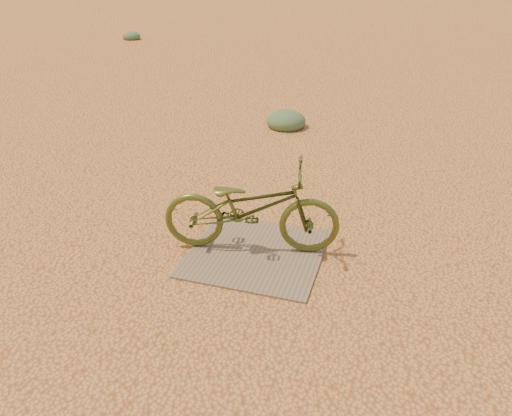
% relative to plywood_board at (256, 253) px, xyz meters
% --- Properties ---
extents(ground, '(120.00, 120.00, 0.00)m').
position_rel_plywood_board_xyz_m(ground, '(0.10, 0.49, -0.01)').
color(ground, tan).
rests_on(ground, ground).
extents(plywood_board, '(1.33, 1.31, 0.02)m').
position_rel_plywood_board_xyz_m(plywood_board, '(0.00, 0.00, 0.00)').
color(plywood_board, '#71634D').
rests_on(plywood_board, ground).
extents(bicycle, '(1.86, 0.98, 0.93)m').
position_rel_plywood_board_xyz_m(bicycle, '(-0.07, 0.07, 0.48)').
color(bicycle, '#4A531F').
rests_on(bicycle, plywood_board).
extents(kale_a, '(0.69, 0.69, 0.38)m').
position_rel_plywood_board_xyz_m(kale_a, '(-0.73, 4.10, -0.01)').
color(kale_a, '#5A7450').
rests_on(kale_a, ground).
extents(kale_c, '(0.61, 0.61, 0.33)m').
position_rel_plywood_board_xyz_m(kale_c, '(-8.21, 11.84, -0.01)').
color(kale_c, '#5A7450').
rests_on(kale_c, ground).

